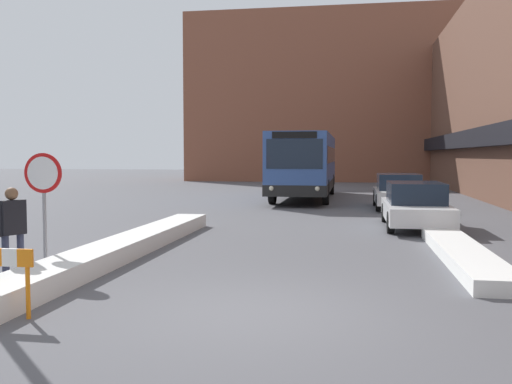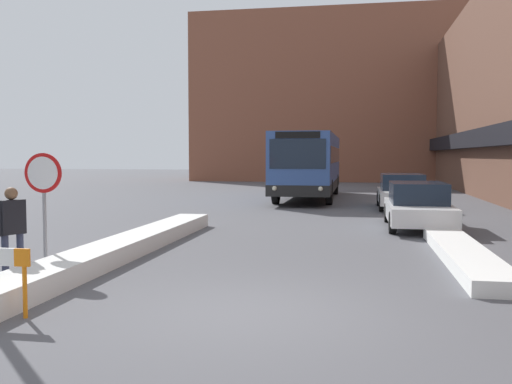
# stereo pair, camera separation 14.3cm
# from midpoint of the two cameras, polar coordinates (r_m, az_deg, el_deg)

# --- Properties ---
(ground_plane) EXTENTS (160.00, 160.00, 0.00)m
(ground_plane) POSITION_cam_midpoint_polar(r_m,az_deg,el_deg) (8.05, 0.09, -12.05)
(ground_plane) COLOR #515156
(building_backdrop_far) EXTENTS (26.00, 8.00, 14.41)m
(building_backdrop_far) POSITION_cam_midpoint_polar(r_m,az_deg,el_deg) (51.66, 8.77, 9.17)
(building_backdrop_far) COLOR brown
(building_backdrop_far) RESTS_ON ground_plane
(snow_bank_left) EXTENTS (0.90, 10.91, 0.37)m
(snow_bank_left) POSITION_cam_midpoint_polar(r_m,az_deg,el_deg) (12.76, -12.87, -5.43)
(snow_bank_left) COLOR silver
(snow_bank_left) RESTS_ON ground_plane
(snow_bank_right) EXTENTS (0.90, 6.65, 0.28)m
(snow_bank_right) POSITION_cam_midpoint_polar(r_m,az_deg,el_deg) (12.72, 20.31, -5.81)
(snow_bank_right) COLOR silver
(snow_bank_right) RESTS_ON ground_plane
(city_bus) EXTENTS (2.68, 11.42, 3.21)m
(city_bus) POSITION_cam_midpoint_polar(r_m,az_deg,el_deg) (29.10, 5.48, 2.80)
(city_bus) COLOR #335193
(city_bus) RESTS_ON ground_plane
(parked_car_front) EXTENTS (1.83, 4.56, 1.38)m
(parked_car_front) POSITION_cam_midpoint_polar(r_m,az_deg,el_deg) (17.89, 16.08, -1.26)
(parked_car_front) COLOR silver
(parked_car_front) RESTS_ON ground_plane
(parked_car_middle) EXTENTS (1.93, 4.35, 1.43)m
(parked_car_middle) POSITION_cam_midpoint_polar(r_m,az_deg,el_deg) (24.19, 14.55, 0.08)
(parked_car_middle) COLOR silver
(parked_car_middle) RESTS_ON ground_plane
(stop_sign) EXTENTS (0.76, 0.08, 2.23)m
(stop_sign) POSITION_cam_midpoint_polar(r_m,az_deg,el_deg) (11.57, -20.16, 0.63)
(stop_sign) COLOR gray
(stop_sign) RESTS_ON ground_plane
(pedestrian) EXTENTS (0.37, 0.49, 1.63)m
(pedestrian) POSITION_cam_midpoint_polar(r_m,az_deg,el_deg) (10.86, -22.87, -2.98)
(pedestrian) COLOR #333851
(pedestrian) RESTS_ON ground_plane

